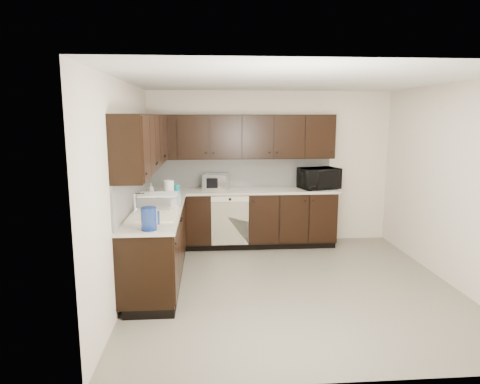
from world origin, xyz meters
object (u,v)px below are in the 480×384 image
object	(u,v)px
toaster_oven	(216,182)
blue_pitcher	(149,219)
microwave	(319,178)
storage_bin	(159,201)
sink	(154,220)

from	to	relation	value
toaster_oven	blue_pitcher	world-z (taller)	toaster_oven
microwave	blue_pitcher	size ratio (longest dim) A/B	2.56
blue_pitcher	storage_bin	bearing A→B (deg)	73.10
sink	blue_pitcher	xyz separation A→B (m)	(0.04, -0.69, 0.18)
storage_bin	blue_pitcher	xyz separation A→B (m)	(0.02, -1.06, 0.03)
microwave	storage_bin	bearing A→B (deg)	-167.47
sink	microwave	world-z (taller)	microwave
sink	microwave	size ratio (longest dim) A/B	1.36
sink	storage_bin	xyz separation A→B (m)	(0.02, 0.37, 0.15)
microwave	toaster_oven	world-z (taller)	microwave
microwave	toaster_oven	distance (m)	1.65
toaster_oven	microwave	bearing A→B (deg)	13.58
blue_pitcher	toaster_oven	bearing A→B (deg)	55.20
storage_bin	sink	bearing A→B (deg)	-92.97
microwave	toaster_oven	size ratio (longest dim) A/B	1.56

